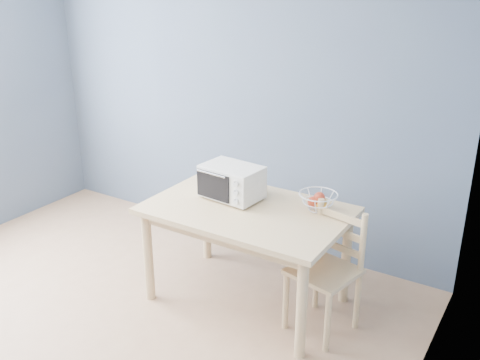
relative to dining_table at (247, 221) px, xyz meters
The scene contains 5 objects.
room 1.65m from the dining_table, 117.31° to the right, with size 4.01×4.51×2.61m.
dining_table is the anchor object (origin of this frame).
toaster_oven 0.32m from the dining_table, 155.98° to the left, with size 0.45×0.34×0.25m.
fruit_basket 0.52m from the dining_table, 27.75° to the left, with size 0.33×0.33×0.14m.
dining_chair 0.66m from the dining_table, ahead, with size 0.48×0.48×0.86m.
Camera 1 is at (2.46, -1.58, 2.29)m, focal length 40.00 mm.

